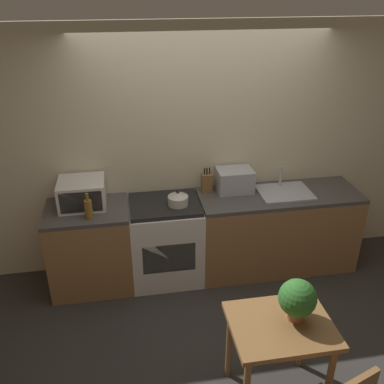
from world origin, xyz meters
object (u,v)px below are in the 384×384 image
Objects in this scene: microwave at (82,193)px; kettle at (178,199)px; dining_table at (280,336)px; stove_range at (166,241)px; toaster_oven at (235,180)px; bottle at (89,209)px.

kettle is at bearing -8.82° from microwave.
microwave is (-0.93, 0.14, 0.07)m from kettle.
microwave is at bearing 130.14° from dining_table.
dining_table is at bearing -71.83° from kettle.
stove_range is 1.00m from microwave.
toaster_oven is (0.77, 0.15, 0.57)m from stove_range.
dining_table is (0.52, -1.58, -0.36)m from kettle.
kettle reaches higher than dining_table.
kettle is at bearing -23.15° from stove_range.
microwave is at bearing 171.18° from kettle.
microwave is 0.28m from bottle.
stove_range is at bearing 156.85° from kettle.
dining_table is at bearing -68.32° from stove_range.
bottle reaches higher than kettle.
toaster_oven is (1.57, 0.06, -0.01)m from microwave.
dining_table is at bearing -46.46° from bottle.
stove_range is 2.00× the size of microwave.
kettle is 0.95m from microwave.
stove_range is 0.54m from kettle.
kettle is 0.87m from bottle.
stove_range is 1.76m from dining_table.
bottle is (0.07, -0.27, -0.03)m from microwave.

